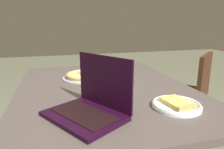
{
  "coord_description": "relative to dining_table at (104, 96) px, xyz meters",
  "views": [
    {
      "loc": [
        -1.16,
        0.27,
        1.12
      ],
      "look_at": [
        0.08,
        -0.07,
        0.79
      ],
      "focal_mm": 32.99,
      "sensor_mm": 36.0,
      "label": 1
    }
  ],
  "objects": [
    {
      "name": "dining_table",
      "position": [
        0.0,
        0.0,
        0.0
      ],
      "size": [
        1.32,
        1.01,
        0.74
      ],
      "color": "#4B413C",
      "rests_on": "ground_plane"
    },
    {
      "name": "pizza_tray",
      "position": [
        0.23,
        0.08,
        0.08
      ],
      "size": [
        0.32,
        0.32,
        0.04
      ],
      "color": "#9192AC",
      "rests_on": "dining_table"
    },
    {
      "name": "pizza_plate",
      "position": [
        -0.39,
        -0.25,
        0.07
      ],
      "size": [
        0.22,
        0.22,
        0.04
      ],
      "color": "white",
      "rests_on": "dining_table"
    },
    {
      "name": "table_knife",
      "position": [
        0.44,
        -0.22,
        0.06
      ],
      "size": [
        0.24,
        0.08,
        0.01
      ],
      "color": "#B9B5BA",
      "rests_on": "dining_table"
    },
    {
      "name": "chair_near",
      "position": [
        0.46,
        -0.94,
        -0.19
      ],
      "size": [
        0.62,
        0.62,
        0.84
      ],
      "color": "#3A2012",
      "rests_on": "ground_plane"
    },
    {
      "name": "laptop",
      "position": [
        -0.36,
        0.14,
        0.11
      ],
      "size": [
        0.39,
        0.37,
        0.25
      ],
      "color": "black",
      "rests_on": "dining_table"
    }
  ]
}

